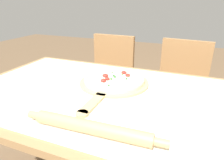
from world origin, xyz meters
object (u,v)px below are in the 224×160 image
object	(u,v)px
pizza_peel	(113,84)
chair_left	(110,78)
pizza	(114,79)
chair_right	(180,89)
rolling_pin	(92,128)

from	to	relation	value
pizza_peel	chair_left	world-z (taller)	chair_left
pizza	chair_right	size ratio (longest dim) A/B	0.35
chair_left	chair_right	bearing A→B (deg)	2.08
pizza	chair_left	distance (m)	0.77
rolling_pin	chair_left	size ratio (longest dim) A/B	0.55
pizza_peel	pizza	bearing A→B (deg)	90.28
rolling_pin	chair_left	xyz separation A→B (m)	(-0.38, 1.07, -0.28)
pizza_peel	rolling_pin	world-z (taller)	rolling_pin
chair_right	pizza_peel	bearing A→B (deg)	-108.07
pizza_peel	chair_left	bearing A→B (deg)	113.84
pizza_peel	chair_left	xyz separation A→B (m)	(-0.30, 0.68, -0.26)
pizza_peel	chair_right	distance (m)	0.79
pizza_peel	pizza	world-z (taller)	pizza
pizza_peel	chair_right	bearing A→B (deg)	65.52
pizza_peel	pizza	xyz separation A→B (m)	(-0.00, 0.02, 0.02)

